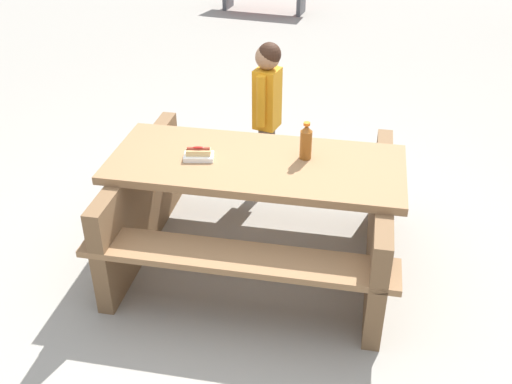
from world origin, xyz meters
name	(u,v)px	position (x,y,z in m)	size (l,w,h in m)	color
ground_plane	(256,258)	(0.00, 0.00, 0.00)	(30.00, 30.00, 0.00)	gray
picnic_table	(256,203)	(0.00, 0.00, 0.44)	(2.13, 1.87, 0.75)	olive
soda_bottle	(306,142)	(-0.30, 0.00, 0.86)	(0.07, 0.07, 0.24)	brown
hotdog_tray	(199,154)	(0.35, -0.06, 0.78)	(0.19, 0.13, 0.08)	white
child_in_coat	(267,99)	(-0.19, -0.92, 0.76)	(0.24, 0.26, 1.19)	brown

